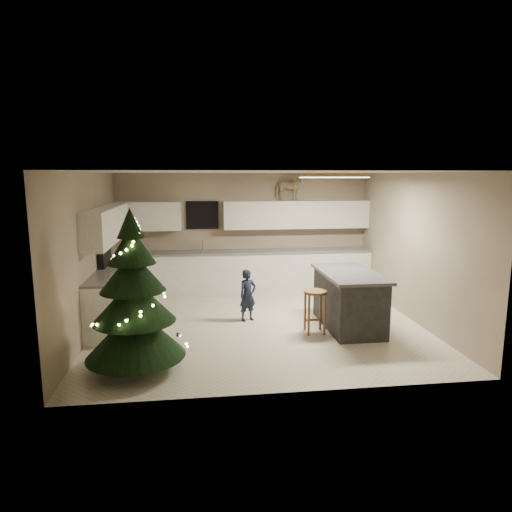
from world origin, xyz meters
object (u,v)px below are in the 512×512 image
at_px(rocking_horse, 289,188).
at_px(toddler, 248,295).
at_px(christmas_tree, 134,305).
at_px(island, 349,299).
at_px(bar_stool, 315,301).

bearing_deg(rocking_horse, toddler, 166.82).
distance_m(christmas_tree, rocking_horse, 5.03).
xyz_separation_m(island, toddler, (-1.66, 0.55, -0.02)).
bearing_deg(island, rocking_horse, 101.58).
height_order(bar_stool, toddler, toddler).
relative_size(island, toddler, 1.85).
xyz_separation_m(christmas_tree, rocking_horse, (2.82, 3.92, 1.40)).
distance_m(island, rocking_horse, 3.21).
relative_size(bar_stool, toddler, 0.77).
bearing_deg(rocking_horse, christmas_tree, 159.94).
xyz_separation_m(island, christmas_tree, (-3.35, -1.33, 0.40)).
distance_m(bar_stool, christmas_tree, 2.95).
bearing_deg(toddler, island, -45.42).
height_order(bar_stool, christmas_tree, christmas_tree).
bearing_deg(christmas_tree, island, 21.63).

